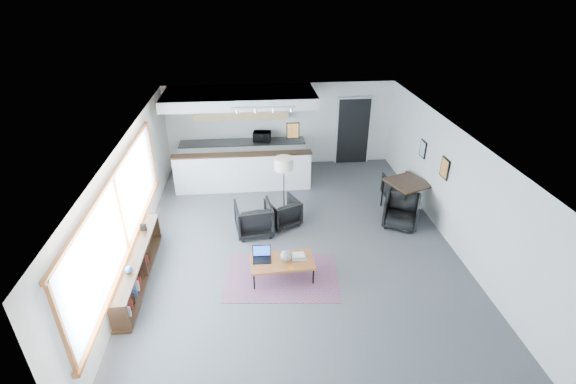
{
  "coord_description": "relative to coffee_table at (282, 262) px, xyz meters",
  "views": [
    {
      "loc": [
        -0.93,
        -7.93,
        5.56
      ],
      "look_at": [
        -0.15,
        0.4,
        1.11
      ],
      "focal_mm": 26.0,
      "sensor_mm": 36.0,
      "label": 1
    }
  ],
  "objects": [
    {
      "name": "room",
      "position": [
        0.42,
        1.21,
        0.92
      ],
      "size": [
        7.02,
        9.02,
        2.62
      ],
      "color": "#4C4C4F",
      "rests_on": "ground"
    },
    {
      "name": "window",
      "position": [
        -3.04,
        0.31,
        1.07
      ],
      "size": [
        0.1,
        5.95,
        1.66
      ],
      "color": "#8CBFFF",
      "rests_on": "room"
    },
    {
      "name": "console",
      "position": [
        -2.87,
        0.16,
        -0.06
      ],
      "size": [
        0.35,
        3.0,
        0.8
      ],
      "color": "#321F11",
      "rests_on": "floor"
    },
    {
      "name": "kitchenette",
      "position": [
        -0.77,
        4.92,
        0.99
      ],
      "size": [
        4.2,
        1.96,
        2.6
      ],
      "color": "white",
      "rests_on": "floor"
    },
    {
      "name": "doorway",
      "position": [
        2.72,
        5.63,
        0.69
      ],
      "size": [
        1.1,
        0.12,
        2.15
      ],
      "color": "black",
      "rests_on": "room"
    },
    {
      "name": "track_light",
      "position": [
        -0.17,
        3.41,
        2.14
      ],
      "size": [
        1.6,
        0.07,
        0.15
      ],
      "color": "silver",
      "rests_on": "room"
    },
    {
      "name": "wall_art_lower",
      "position": [
        3.89,
        1.61,
        1.17
      ],
      "size": [
        0.03,
        0.38,
        0.48
      ],
      "color": "black",
      "rests_on": "room"
    },
    {
      "name": "wall_art_upper",
      "position": [
        3.89,
        2.91,
        1.12
      ],
      "size": [
        0.03,
        0.34,
        0.44
      ],
      "color": "black",
      "rests_on": "room"
    },
    {
      "name": "kilim_rug",
      "position": [
        0.0,
        0.0,
        -0.38
      ],
      "size": [
        2.42,
        1.77,
        0.01
      ],
      "rotation": [
        0.0,
        0.0,
        -0.1
      ],
      "color": "#663A50",
      "rests_on": "floor"
    },
    {
      "name": "coffee_table",
      "position": [
        0.0,
        0.0,
        0.0
      ],
      "size": [
        1.3,
        0.74,
        0.42
      ],
      "rotation": [
        0.0,
        0.0,
        0.05
      ],
      "color": "brown",
      "rests_on": "floor"
    },
    {
      "name": "laptop",
      "position": [
        -0.4,
        0.12,
        0.11
      ],
      "size": [
        0.37,
        0.31,
        0.26
      ],
      "rotation": [
        0.0,
        0.0,
        -0.02
      ],
      "color": "black",
      "rests_on": "coffee_table"
    },
    {
      "name": "ceramic_pot",
      "position": [
        0.08,
        -0.0,
        0.15
      ],
      "size": [
        0.23,
        0.23,
        0.23
      ],
      "rotation": [
        0.0,
        0.0,
        -0.32
      ],
      "color": "gray",
      "rests_on": "coffee_table"
    },
    {
      "name": "book_stack",
      "position": [
        0.35,
        0.07,
        0.07
      ],
      "size": [
        0.28,
        0.22,
        0.09
      ],
      "rotation": [
        0.0,
        0.0,
        0.0
      ],
      "color": "silver",
      "rests_on": "coffee_table"
    },
    {
      "name": "coaster",
      "position": [
        0.16,
        -0.26,
        0.03
      ],
      "size": [
        0.14,
        0.14,
        0.01
      ],
      "rotation": [
        0.0,
        0.0,
        0.33
      ],
      "color": "#E5590C",
      "rests_on": "coffee_table"
    },
    {
      "name": "armchair_left",
      "position": [
        -0.53,
        1.71,
        0.04
      ],
      "size": [
        0.93,
        0.88,
        0.86
      ],
      "primitive_type": "imported",
      "rotation": [
        0.0,
        0.0,
        3.27
      ],
      "color": "black",
      "rests_on": "floor"
    },
    {
      "name": "armchair_right",
      "position": [
        0.19,
        2.05,
        -0.02
      ],
      "size": [
        0.92,
        0.9,
        0.73
      ],
      "primitive_type": "imported",
      "rotation": [
        0.0,
        0.0,
        3.57
      ],
      "color": "black",
      "rests_on": "floor"
    },
    {
      "name": "floor_lamp",
      "position": [
        0.25,
        2.44,
        1.0
      ],
      "size": [
        0.53,
        0.53,
        1.6
      ],
      "rotation": [
        0.0,
        0.0,
        -0.18
      ],
      "color": "black",
      "rests_on": "floor"
    },
    {
      "name": "dining_table",
      "position": [
        3.42,
        2.45,
        0.35
      ],
      "size": [
        1.24,
        1.24,
        0.8
      ],
      "rotation": [
        0.0,
        0.0,
        0.38
      ],
      "color": "#321F11",
      "rests_on": "floor"
    },
    {
      "name": "dining_chair_near",
      "position": [
        3.07,
        1.73,
        -0.03
      ],
      "size": [
        0.9,
        0.88,
        0.72
      ],
      "primitive_type": "imported",
      "rotation": [
        0.0,
        0.0,
        -0.42
      ],
      "color": "black",
      "rests_on": "floor"
    },
    {
      "name": "dining_chair_far",
      "position": [
        3.42,
        3.04,
        -0.07
      ],
      "size": [
        0.64,
        0.61,
        0.64
      ],
      "primitive_type": "imported",
      "rotation": [
        0.0,
        0.0,
        3.19
      ],
      "color": "black",
      "rests_on": "floor"
    },
    {
      "name": "microwave",
      "position": [
        -0.18,
        5.36,
        0.72
      ],
      "size": [
        0.56,
        0.37,
        0.36
      ],
      "primitive_type": "imported",
      "rotation": [
        0.0,
        0.0,
        -0.16
      ],
      "color": "black",
      "rests_on": "kitchenette"
    }
  ]
}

